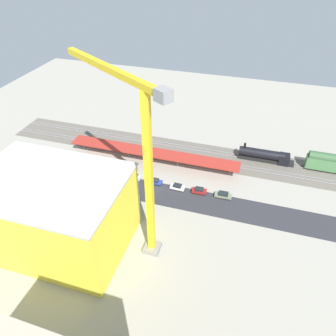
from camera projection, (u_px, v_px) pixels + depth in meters
The scene contains 21 objects.
ground_plane at pixel (157, 187), 89.39m from camera, with size 187.01×187.01×0.00m, color #9E998C.
rail_bed at pixel (175, 151), 104.50m from camera, with size 116.88×13.72×0.01m, color #665E54.
street_asphalt at pixel (154, 192), 87.69m from camera, with size 116.88×9.00×0.01m, color #2D2D33.
track_rails at pixel (175, 150), 104.39m from camera, with size 116.88×7.77×0.12m.
platform_canopy_near at pixel (152, 152), 97.17m from camera, with size 54.33×5.51×3.88m.
locomotive at pixel (266, 156), 98.84m from camera, with size 17.19×3.10×5.29m.
parked_car_0 at pixel (223, 195), 85.68m from camera, with size 4.70×1.95×1.62m.
parked_car_1 at pixel (199, 191), 87.18m from camera, with size 4.08×2.07×1.59m.
parked_car_2 at pixel (177, 187), 88.43m from camera, with size 4.19×1.94×1.58m.
parked_car_3 at pixel (154, 182), 90.37m from camera, with size 4.62×1.96×1.64m.
parked_car_4 at pixel (134, 177), 92.02m from camera, with size 4.34×1.93×1.66m.
construction_building at pixel (55, 213), 68.87m from camera, with size 31.36×21.89×17.72m, color yellow.
construction_roof_slab at pixel (45, 181), 63.42m from camera, with size 31.96×22.49×0.40m, color #B7B2A8.
tower_crane at pixel (139, 158), 58.86m from camera, with size 26.31×17.37×40.45m.
box_truck_0 at pixel (123, 200), 82.78m from camera, with size 9.04×2.92×3.52m.
box_truck_1 at pixel (97, 189), 86.10m from camera, with size 8.50×3.17×3.54m.
box_truck_2 at pixel (56, 185), 87.62m from camera, with size 10.11×2.73×3.54m.
street_tree_0 at pixel (86, 177), 85.27m from camera, with size 5.38×5.38×7.71m.
street_tree_1 at pixel (67, 171), 86.94m from camera, with size 4.07×4.07×7.37m.
street_tree_2 at pixel (56, 170), 86.93m from camera, with size 5.46×5.46×8.16m.
traffic_light at pixel (95, 179), 85.35m from camera, with size 0.50×0.36×6.64m.
Camera 1 is at (-22.72, 64.21, 58.26)m, focal length 33.30 mm.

